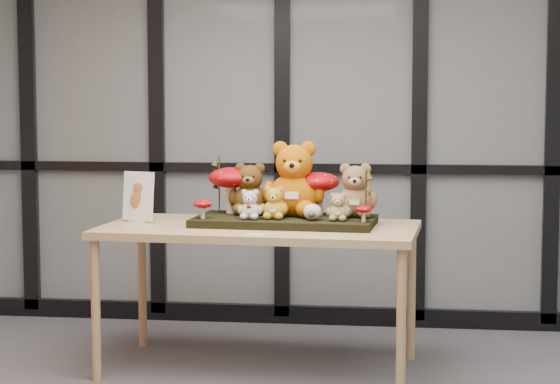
# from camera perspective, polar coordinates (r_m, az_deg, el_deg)

# --- Properties ---
(room_shell) EXTENTS (5.00, 5.00, 5.00)m
(room_shell) POSITION_cam_1_polar(r_m,az_deg,el_deg) (4.21, 2.07, 7.34)
(room_shell) COLOR beige
(room_shell) RESTS_ON floor
(glass_partition) EXTENTS (4.90, 0.06, 2.78)m
(glass_partition) POSITION_cam_1_polar(r_m,az_deg,el_deg) (6.67, 3.98, 4.47)
(glass_partition) COLOR #2D383F
(glass_partition) RESTS_ON floor
(display_table) EXTENTS (1.79, 0.99, 0.81)m
(display_table) POSITION_cam_1_polar(r_m,az_deg,el_deg) (5.63, -1.16, -2.56)
(display_table) COLOR tan
(display_table) RESTS_ON floor
(diorama_tray) EXTENTS (1.03, 0.57, 0.04)m
(diorama_tray) POSITION_cam_1_polar(r_m,az_deg,el_deg) (5.65, 0.27, -1.64)
(diorama_tray) COLOR black
(diorama_tray) RESTS_ON display_table
(bear_pooh_yellow) EXTENTS (0.37, 0.34, 0.46)m
(bear_pooh_yellow) POSITION_cam_1_polar(r_m,az_deg,el_deg) (5.70, 0.80, 0.97)
(bear_pooh_yellow) COLOR #BD5D04
(bear_pooh_yellow) RESTS_ON diorama_tray
(bear_brown_medium) EXTENTS (0.26, 0.24, 0.32)m
(bear_brown_medium) POSITION_cam_1_polar(r_m,az_deg,el_deg) (5.78, -1.70, 0.34)
(bear_brown_medium) COLOR #4B2F0E
(bear_brown_medium) RESTS_ON diorama_tray
(bear_tan_back) EXTENTS (0.27, 0.24, 0.33)m
(bear_tan_back) POSITION_cam_1_polar(r_m,az_deg,el_deg) (5.66, 4.26, 0.26)
(bear_tan_back) COLOR olive
(bear_tan_back) RESTS_ON diorama_tray
(bear_small_yellow) EXTENTS (0.16, 0.15, 0.20)m
(bear_small_yellow) POSITION_cam_1_polar(r_m,az_deg,el_deg) (5.56, -0.34, -0.51)
(bear_small_yellow) COLOR gold
(bear_small_yellow) RESTS_ON diorama_tray
(bear_white_bow) EXTENTS (0.15, 0.13, 0.18)m
(bear_white_bow) POSITION_cam_1_polar(r_m,az_deg,el_deg) (5.56, -1.70, -0.62)
(bear_white_bow) COLOR silver
(bear_white_bow) RESTS_ON diorama_tray
(bear_beige_small) EXTENTS (0.14, 0.12, 0.17)m
(bear_beige_small) POSITION_cam_1_polar(r_m,az_deg,el_deg) (5.50, 3.29, -0.75)
(bear_beige_small) COLOR #A28F56
(bear_beige_small) RESTS_ON diorama_tray
(plush_cream_hedgehog) EXTENTS (0.08, 0.07, 0.10)m
(plush_cream_hedgehog) POSITION_cam_1_polar(r_m,az_deg,el_deg) (5.52, 1.84, -1.08)
(plush_cream_hedgehog) COLOR silver
(plush_cream_hedgehog) RESTS_ON diorama_tray
(mushroom_back_left) EXTENTS (0.26, 0.26, 0.29)m
(mushroom_back_left) POSITION_cam_1_polar(r_m,az_deg,el_deg) (5.84, -2.75, 0.24)
(mushroom_back_left) COLOR #970409
(mushroom_back_left) RESTS_ON diorama_tray
(mushroom_back_right) EXTENTS (0.24, 0.24, 0.27)m
(mushroom_back_right) POSITION_cam_1_polar(r_m,az_deg,el_deg) (5.74, 2.16, 0.04)
(mushroom_back_right) COLOR #970409
(mushroom_back_right) RESTS_ON diorama_tray
(mushroom_front_left) EXTENTS (0.10, 0.10, 0.12)m
(mushroom_front_left) POSITION_cam_1_polar(r_m,az_deg,el_deg) (5.60, -4.38, -0.91)
(mushroom_front_left) COLOR #970409
(mushroom_front_left) RESTS_ON diorama_tray
(mushroom_front_right) EXTENTS (0.09, 0.09, 0.10)m
(mushroom_front_right) POSITION_cam_1_polar(r_m,az_deg,el_deg) (5.45, 4.73, -1.18)
(mushroom_front_right) COLOR #970409
(mushroom_front_right) RESTS_ON diorama_tray
(sprig_green_far_left) EXTENTS (0.05, 0.05, 0.33)m
(sprig_green_far_left) POSITION_cam_1_polar(r_m,az_deg,el_deg) (5.85, -3.44, 0.44)
(sprig_green_far_left) COLOR #1E3C0D
(sprig_green_far_left) RESTS_ON diorama_tray
(sprig_green_mid_left) EXTENTS (0.05, 0.05, 0.22)m
(sprig_green_mid_left) POSITION_cam_1_polar(r_m,az_deg,el_deg) (5.87, -1.91, -0.06)
(sprig_green_mid_left) COLOR #1E3C0D
(sprig_green_mid_left) RESTS_ON diorama_tray
(sprig_dry_far_right) EXTENTS (0.05, 0.05, 0.29)m
(sprig_dry_far_right) POSITION_cam_1_polar(r_m,az_deg,el_deg) (5.68, 4.75, 0.04)
(sprig_dry_far_right) COLOR brown
(sprig_dry_far_right) RESTS_ON diorama_tray
(sprig_dry_mid_right) EXTENTS (0.05, 0.05, 0.27)m
(sprig_dry_mid_right) POSITION_cam_1_polar(r_m,az_deg,el_deg) (5.55, 4.86, -0.18)
(sprig_dry_mid_right) COLOR brown
(sprig_dry_mid_right) RESTS_ON diorama_tray
(sprig_green_centre) EXTENTS (0.05, 0.05, 0.19)m
(sprig_green_centre) POSITION_cam_1_polar(r_m,az_deg,el_deg) (5.85, -0.22, -0.23)
(sprig_green_centre) COLOR #1E3C0D
(sprig_green_centre) RESTS_ON diorama_tray
(sign_holder) EXTENTS (0.20, 0.10, 0.29)m
(sign_holder) POSITION_cam_1_polar(r_m,az_deg,el_deg) (5.82, -7.98, -0.39)
(sign_holder) COLOR silver
(sign_holder) RESTS_ON display_table
(label_card) EXTENTS (0.10, 0.03, 0.00)m
(label_card) POSITION_cam_1_polar(r_m,az_deg,el_deg) (5.27, -1.39, -2.40)
(label_card) COLOR white
(label_card) RESTS_ON display_table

